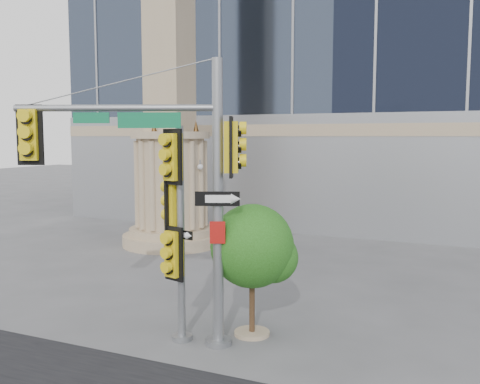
% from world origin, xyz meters
% --- Properties ---
extents(ground, '(120.00, 120.00, 0.00)m').
position_xyz_m(ground, '(0.00, 0.00, 0.00)').
color(ground, '#545456').
rests_on(ground, ground).
extents(monument, '(4.40, 4.40, 16.60)m').
position_xyz_m(monument, '(-6.00, 9.00, 5.52)').
color(monument, tan).
rests_on(monument, ground).
extents(main_signal_pole, '(4.90, 2.34, 6.66)m').
position_xyz_m(main_signal_pole, '(0.03, -1.05, 4.13)').
color(main_signal_pole, slate).
rests_on(main_signal_pole, ground).
extents(secondary_signal_pole, '(0.89, 0.80, 5.15)m').
position_xyz_m(secondary_signal_pole, '(0.12, -0.79, 3.03)').
color(secondary_signal_pole, slate).
rests_on(secondary_signal_pole, ground).
extents(street_tree, '(2.10, 2.05, 3.27)m').
position_xyz_m(street_tree, '(1.66, 0.32, 2.15)').
color(street_tree, tan).
rests_on(street_tree, ground).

